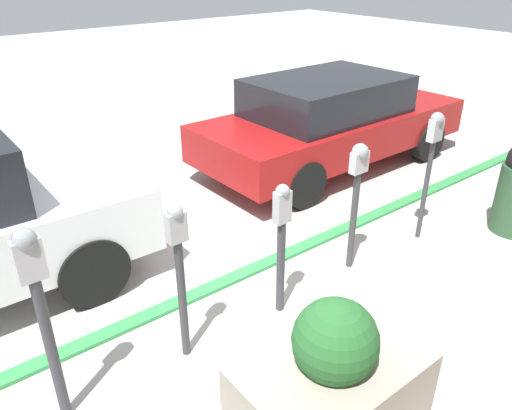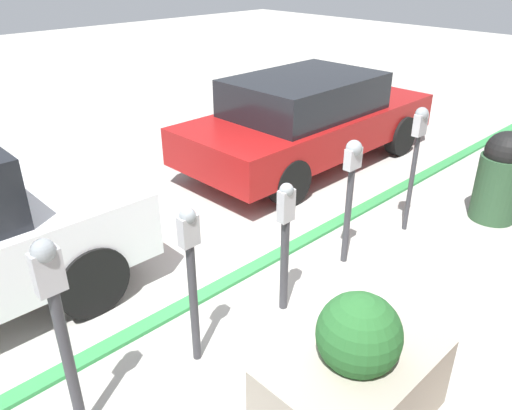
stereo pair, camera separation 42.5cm
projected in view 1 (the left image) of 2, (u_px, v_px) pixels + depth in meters
ground_plane at (247, 279)px, 5.29m from camera, size 40.00×40.00×0.00m
curb_strip at (242, 274)px, 5.34m from camera, size 19.00×0.16×0.04m
parking_meter_nearest at (40, 303)px, 3.28m from camera, size 0.18×0.15×1.60m
parking_meter_second at (179, 263)px, 3.90m from camera, size 0.15×0.13×1.44m
parking_meter_middle at (281, 235)px, 4.48m from camera, size 0.15×0.13×1.33m
parking_meter_fourth at (357, 183)px, 5.07m from camera, size 0.20×0.17×1.43m
parking_meter_farthest at (432, 149)px, 5.57m from camera, size 0.17×0.15×1.56m
planter_box at (331, 383)px, 3.47m from camera, size 1.30×0.85×1.10m
parked_car_middle at (331, 120)px, 7.78m from camera, size 4.49×1.87×1.44m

